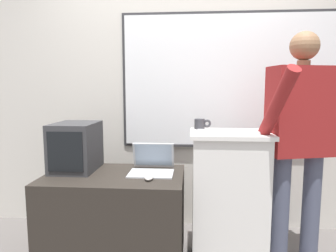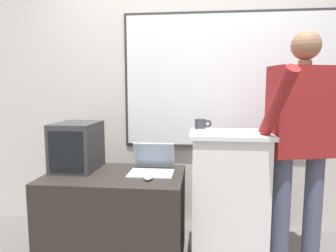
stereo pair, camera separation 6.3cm
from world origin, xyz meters
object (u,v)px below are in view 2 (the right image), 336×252
(side_desk, at_px, (116,217))
(wireless_keyboard, at_px, (229,132))
(laptop, at_px, (153,163))
(computer_mouse_by_laptop, at_px, (148,178))
(coffee_mug, at_px, (201,124))
(lectern_podium, at_px, (228,200))
(person_presenter, at_px, (301,134))
(crt_monitor, at_px, (77,146))

(side_desk, height_order, wireless_keyboard, wireless_keyboard)
(laptop, distance_m, wireless_keyboard, 0.65)
(laptop, distance_m, computer_mouse_by_laptop, 0.24)
(computer_mouse_by_laptop, bearing_deg, coffee_mug, 38.25)
(lectern_podium, distance_m, wireless_keyboard, 0.52)
(person_presenter, xyz_separation_m, wireless_keyboard, (-0.52, -0.08, 0.02))
(crt_monitor, bearing_deg, computer_mouse_by_laptop, -19.97)
(lectern_podium, relative_size, laptop, 3.04)
(person_presenter, distance_m, computer_mouse_by_laptop, 1.14)
(lectern_podium, distance_m, coffee_mug, 0.61)
(side_desk, distance_m, crt_monitor, 0.64)
(laptop, height_order, computer_mouse_by_laptop, laptop)
(crt_monitor, bearing_deg, laptop, 0.84)
(side_desk, relative_size, laptop, 3.12)
(person_presenter, height_order, coffee_mug, person_presenter)
(person_presenter, bearing_deg, crt_monitor, 163.98)
(side_desk, distance_m, computer_mouse_by_laptop, 0.48)
(person_presenter, bearing_deg, lectern_podium, 168.76)
(coffee_mug, bearing_deg, person_presenter, -9.74)
(lectern_podium, bearing_deg, wireless_keyboard, -105.42)
(coffee_mug, bearing_deg, wireless_keyboard, -45.88)
(wireless_keyboard, bearing_deg, person_presenter, 8.75)
(person_presenter, distance_m, wireless_keyboard, 0.53)
(lectern_podium, distance_m, side_desk, 0.88)
(lectern_podium, height_order, crt_monitor, crt_monitor)
(lectern_podium, bearing_deg, side_desk, -178.91)
(coffee_mug, bearing_deg, side_desk, -165.80)
(side_desk, bearing_deg, crt_monitor, 163.52)
(lectern_podium, bearing_deg, person_presenter, 2.87)
(wireless_keyboard, bearing_deg, coffee_mug, 134.12)
(wireless_keyboard, relative_size, coffee_mug, 3.38)
(computer_mouse_by_laptop, height_order, crt_monitor, crt_monitor)
(side_desk, xyz_separation_m, wireless_keyboard, (0.85, -0.04, 0.69))
(lectern_podium, bearing_deg, crt_monitor, 176.08)
(crt_monitor, bearing_deg, wireless_keyboard, -6.60)
(wireless_keyboard, bearing_deg, side_desk, 177.42)
(crt_monitor, bearing_deg, lectern_podium, -3.92)
(lectern_podium, relative_size, side_desk, 0.98)
(person_presenter, xyz_separation_m, laptop, (-1.09, 0.07, -0.26))
(laptop, relative_size, crt_monitor, 0.81)
(lectern_podium, xyz_separation_m, computer_mouse_by_laptop, (-0.58, -0.14, 0.19))
(person_presenter, relative_size, crt_monitor, 4.18)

